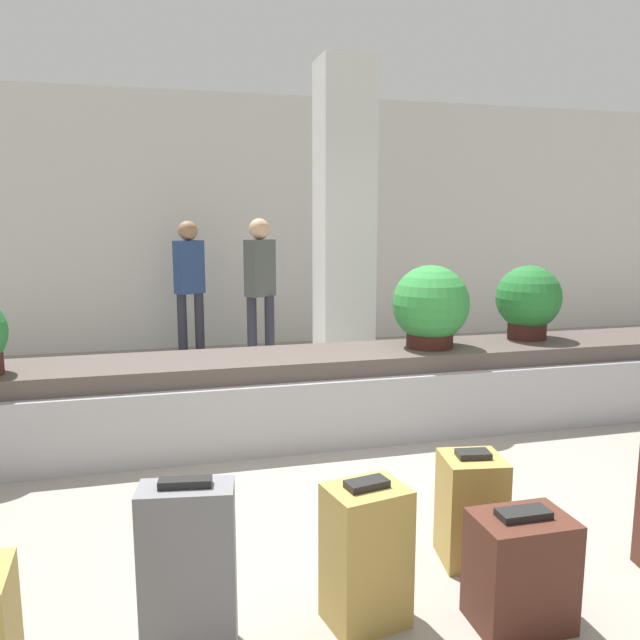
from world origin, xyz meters
name	(u,v)px	position (x,y,z in m)	size (l,w,h in m)	color
ground_plane	(386,518)	(0.00, 0.00, 0.00)	(18.00, 18.00, 0.00)	gray
back_wall	(250,222)	(0.00, 5.10, 1.60)	(18.00, 0.06, 3.20)	beige
carousel	(320,394)	(0.00, 1.47, 0.31)	(8.75, 0.85, 0.64)	#9E9EA3
pillar	(344,223)	(0.68, 3.14, 1.60)	(0.53, 0.53, 3.20)	silver
suitcase_0	(188,571)	(-1.10, -0.84, 0.34)	(0.37, 0.23, 0.71)	slate
suitcase_1	(471,508)	(0.24, -0.50, 0.27)	(0.32, 0.32, 0.56)	#A3843D
suitcase_3	(520,570)	(0.21, -0.99, 0.24)	(0.39, 0.28, 0.49)	#472319
suitcase_4	(366,555)	(-0.40, -0.82, 0.30)	(0.35, 0.31, 0.62)	#A3843D
potted_plant_0	(431,307)	(0.89, 1.44, 0.96)	(0.61, 0.61, 0.65)	#381914
potted_plant_1	(528,301)	(1.84, 1.57, 0.96)	(0.54, 0.54, 0.62)	#381914
traveler_0	(260,279)	(-0.08, 3.81, 0.98)	(0.37, 0.33, 1.65)	#282833
traveler_1	(189,278)	(-0.83, 4.39, 0.96)	(0.37, 0.32, 1.62)	#282833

